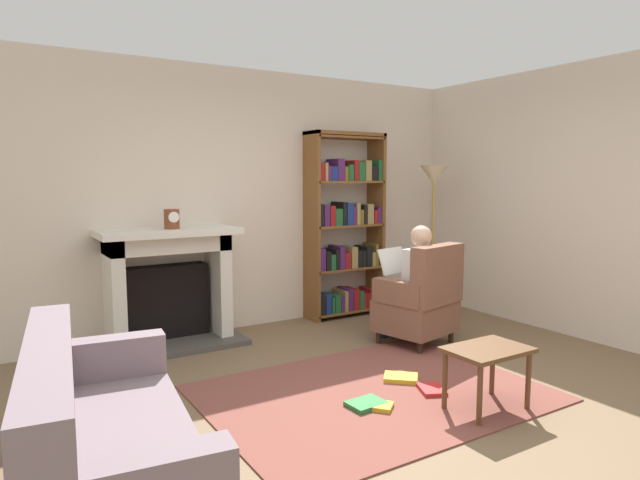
# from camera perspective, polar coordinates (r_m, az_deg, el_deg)

# --- Properties ---
(ground) EXTENTS (14.00, 14.00, 0.00)m
(ground) POSITION_cam_1_polar(r_m,az_deg,el_deg) (4.00, 8.24, -16.94)
(ground) COLOR brown
(back_wall) EXTENTS (5.60, 0.10, 2.70)m
(back_wall) POSITION_cam_1_polar(r_m,az_deg,el_deg) (5.85, -7.85, 4.14)
(back_wall) COLOR beige
(back_wall) RESTS_ON ground
(side_wall_right) EXTENTS (0.10, 5.20, 2.70)m
(side_wall_right) POSITION_cam_1_polar(r_m,az_deg,el_deg) (6.46, 19.39, 4.05)
(side_wall_right) COLOR beige
(side_wall_right) RESTS_ON ground
(area_rug) EXTENTS (2.40, 1.80, 0.01)m
(area_rug) POSITION_cam_1_polar(r_m,az_deg,el_deg) (4.21, 5.52, -15.56)
(area_rug) COLOR brown
(area_rug) RESTS_ON ground
(fireplace) EXTENTS (1.31, 0.64, 1.12)m
(fireplace) POSITION_cam_1_polar(r_m,az_deg,el_deg) (5.39, -15.50, -4.39)
(fireplace) COLOR #4C4742
(fireplace) RESTS_ON ground
(mantel_clock) EXTENTS (0.14, 0.14, 0.18)m
(mantel_clock) POSITION_cam_1_polar(r_m,az_deg,el_deg) (5.22, -15.16, 2.12)
(mantel_clock) COLOR brown
(mantel_clock) RESTS_ON fireplace
(bookshelf) EXTENTS (0.93, 0.32, 2.09)m
(bookshelf) POSITION_cam_1_polar(r_m,az_deg,el_deg) (6.25, 2.64, 1.22)
(bookshelf) COLOR brown
(bookshelf) RESTS_ON ground
(armchair_reading) EXTENTS (0.76, 0.75, 0.97)m
(armchair_reading) POSITION_cam_1_polar(r_m,az_deg,el_deg) (5.32, 10.49, -6.22)
(armchair_reading) COLOR #331E14
(armchair_reading) RESTS_ON ground
(seated_reader) EXTENTS (0.44, 0.58, 1.14)m
(seated_reader) POSITION_cam_1_polar(r_m,az_deg,el_deg) (5.34, 9.50, -3.99)
(seated_reader) COLOR silver
(seated_reader) RESTS_ON ground
(sofa_floral) EXTENTS (0.92, 1.77, 0.85)m
(sofa_floral) POSITION_cam_1_polar(r_m,az_deg,el_deg) (2.92, -21.65, -19.65)
(sofa_floral) COLOR slate
(sofa_floral) RESTS_ON ground
(side_table) EXTENTS (0.56, 0.39, 0.44)m
(side_table) POSITION_cam_1_polar(r_m,az_deg,el_deg) (3.97, 17.01, -11.60)
(side_table) COLOR brown
(side_table) RESTS_ON ground
(scattered_books) EXTENTS (0.83, 0.60, 0.04)m
(scattered_books) POSITION_cam_1_polar(r_m,az_deg,el_deg) (4.19, 7.71, -15.39)
(scattered_books) COLOR gold
(scattered_books) RESTS_ON area_rug
(floor_lamp) EXTENTS (0.32, 0.32, 1.72)m
(floor_lamp) POSITION_cam_1_polar(r_m,az_deg,el_deg) (6.41, 11.74, 5.27)
(floor_lamp) COLOR #B7933F
(floor_lamp) RESTS_ON ground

